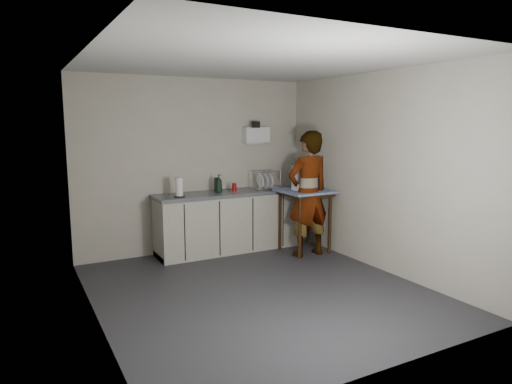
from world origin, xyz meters
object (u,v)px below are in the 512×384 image
kitchen_counter (228,223)px  standing_man (308,194)px  soap_bottle (219,184)px  side_table (305,198)px  bakery_box (303,185)px  soda_can (234,187)px  dark_bottle (216,185)px  paper_towel (179,188)px  dish_rack (265,185)px

kitchen_counter → standing_man: (0.92, -0.79, 0.49)m
kitchen_counter → soap_bottle: soap_bottle is taller
side_table → bakery_box: bakery_box is taller
side_table → bakery_box: (-0.04, 0.00, 0.20)m
soda_can → dark_bottle: dark_bottle is taller
side_table → paper_towel: (-1.79, 0.49, 0.22)m
soda_can → dish_rack: (0.54, 0.01, 0.00)m
paper_towel → dish_rack: bearing=4.0°
soda_can → dark_bottle: (-0.27, 0.06, 0.05)m
dark_bottle → kitchen_counter: bearing=-13.6°
soda_can → dish_rack: size_ratio=0.31×
side_table → bakery_box: bearing=179.4°
kitchen_counter → dish_rack: dish_rack is taller
kitchen_counter → bakery_box: bakery_box is taller
side_table → dark_bottle: 1.34m
bakery_box → standing_man: bearing=-103.6°
kitchen_counter → soda_can: size_ratio=17.54×
side_table → bakery_box: size_ratio=2.57×
bakery_box → side_table: bearing=-3.9°
side_table → soda_can: size_ratio=7.41×
dark_bottle → bakery_box: size_ratio=0.61×
side_table → dish_rack: size_ratio=2.27×
standing_man → paper_towel: (-1.72, 0.68, 0.13)m
side_table → paper_towel: paper_towel is taller
soda_can → bakery_box: bakery_box is taller
kitchen_counter → bakery_box: (0.95, -0.60, 0.60)m
kitchen_counter → side_table: bearing=-31.2°
paper_towel → dish_rack: size_ratio=0.66×
kitchen_counter → paper_towel: (-0.80, -0.11, 0.61)m
kitchen_counter → dish_rack: size_ratio=5.38×
kitchen_counter → dish_rack: bearing=-0.6°
dark_bottle → paper_towel: size_ratio=0.81×
soda_can → dark_bottle: 0.28m
kitchen_counter → bakery_box: size_ratio=6.10×
side_table → dish_rack: dish_rack is taller
dark_bottle → standing_man: bearing=-37.2°
standing_man → dark_bottle: bearing=-37.7°
paper_towel → dish_rack: dish_rack is taller
soap_bottle → standing_man: bearing=-35.0°
standing_man → dark_bottle: size_ratio=8.21×
soap_bottle → paper_towel: (-0.64, -0.08, -0.01)m
soap_bottle → kitchen_counter: bearing=10.4°
standing_man → kitchen_counter: bearing=-41.0°
side_table → standing_man: size_ratio=0.52×
bakery_box → soda_can: bearing=142.4°
soda_can → bakery_box: bearing=-34.3°
soap_bottle → dish_rack: (0.80, 0.02, -0.07)m
soap_bottle → soda_can: soap_bottle is taller
dark_bottle → side_table: bearing=-28.9°
bakery_box → kitchen_counter: bearing=144.4°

